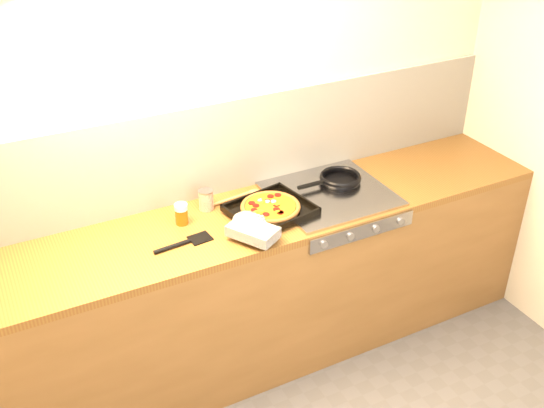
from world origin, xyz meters
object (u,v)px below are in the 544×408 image
pizza_on_tray (265,214)px  frying_pan (339,179)px  juice_glass (181,214)px  tomato_can (206,200)px

pizza_on_tray → frying_pan: 0.54m
pizza_on_tray → juice_glass: size_ratio=4.77×
pizza_on_tray → tomato_can: 0.32m
frying_pan → tomato_can: size_ratio=3.50×
frying_pan → tomato_can: bearing=172.8°
juice_glass → frying_pan: bearing=-1.3°
frying_pan → tomato_can: tomato_can is taller
pizza_on_tray → tomato_can: tomato_can is taller
frying_pan → juice_glass: bearing=178.7°
pizza_on_tray → tomato_can: (-0.21, 0.24, 0.01)m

